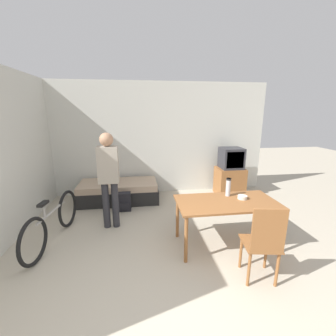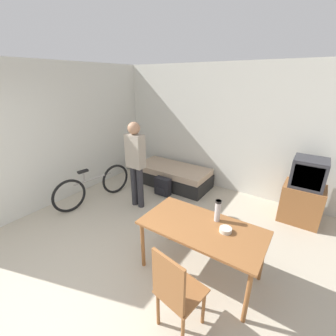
% 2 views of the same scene
% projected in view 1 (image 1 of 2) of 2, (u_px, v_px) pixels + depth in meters
% --- Properties ---
extents(ground_plane, '(20.00, 20.00, 0.00)m').
position_uv_depth(ground_plane, '(182.00, 329.00, 2.14)').
color(ground_plane, '#B2A893').
extents(wall_back, '(5.69, 0.06, 2.70)m').
position_uv_depth(wall_back, '(152.00, 139.00, 5.49)').
color(wall_back, silver).
rests_on(wall_back, ground_plane).
extents(wall_left, '(0.06, 4.81, 2.70)m').
position_uv_depth(wall_left, '(1.00, 158.00, 3.32)').
color(wall_left, silver).
rests_on(wall_left, ground_plane).
extents(daybed, '(1.78, 0.83, 0.45)m').
position_uv_depth(daybed, '(119.00, 192.00, 5.16)').
color(daybed, black).
rests_on(daybed, ground_plane).
extents(tv, '(0.64, 0.54, 1.17)m').
position_uv_depth(tv, '(230.00, 174.00, 5.47)').
color(tv, brown).
rests_on(tv, ground_plane).
extents(dining_table, '(1.48, 0.77, 0.72)m').
position_uv_depth(dining_table, '(227.00, 206.00, 3.34)').
color(dining_table, brown).
rests_on(dining_table, ground_plane).
extents(wooden_chair, '(0.47, 0.47, 1.00)m').
position_uv_depth(wooden_chair, '(264.00, 241.00, 2.60)').
color(wooden_chair, brown).
rests_on(wooden_chair, ground_plane).
extents(bicycle, '(0.30, 1.69, 0.75)m').
position_uv_depth(bicycle, '(53.00, 222.00, 3.50)').
color(bicycle, black).
rests_on(bicycle, ground_plane).
extents(person_standing, '(0.34, 0.23, 1.68)m').
position_uv_depth(person_standing, '(109.00, 174.00, 3.81)').
color(person_standing, '#28282D').
rests_on(person_standing, ground_plane).
extents(thermos_flask, '(0.07, 0.07, 0.29)m').
position_uv_depth(thermos_flask, '(228.00, 186.00, 3.50)').
color(thermos_flask, '#B7B7BC').
rests_on(thermos_flask, dining_table).
extents(mate_bowl, '(0.14, 0.14, 0.05)m').
position_uv_depth(mate_bowl, '(242.00, 197.00, 3.41)').
color(mate_bowl, beige).
rests_on(mate_bowl, dining_table).
extents(backpack, '(0.35, 0.19, 0.39)m').
position_uv_depth(backpack, '(122.00, 202.00, 4.64)').
color(backpack, black).
rests_on(backpack, ground_plane).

